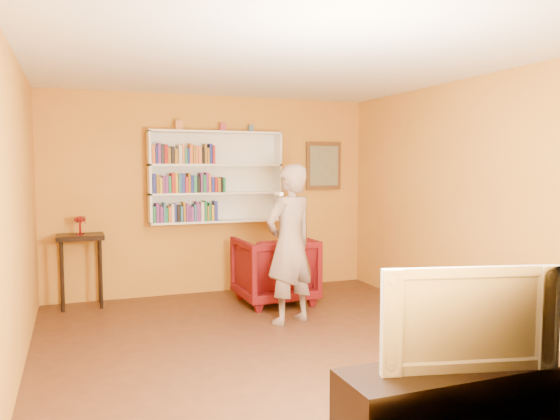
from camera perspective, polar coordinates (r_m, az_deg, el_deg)
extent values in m
cube|color=#452716|center=(5.47, -0.33, -14.61)|extent=(5.30, 5.80, 0.12)
cube|color=#C27C24|center=(7.59, -6.98, 1.59)|extent=(5.30, 0.04, 2.70)
cube|color=#C27C24|center=(2.97, 16.92, -3.11)|extent=(5.30, 0.04, 2.70)
cube|color=#C27C24|center=(4.88, -26.17, -0.45)|extent=(0.04, 5.80, 2.70)
cube|color=#C27C24|center=(6.34, 19.27, 0.80)|extent=(0.04, 5.80, 2.70)
cube|color=white|center=(5.26, -0.34, 15.43)|extent=(5.30, 5.80, 0.06)
cube|color=white|center=(7.54, -6.93, 3.47)|extent=(1.80, 0.03, 1.20)
cube|color=white|center=(7.25, -13.50, 3.34)|extent=(0.03, 0.28, 1.20)
cube|color=white|center=(7.68, -0.26, 3.52)|extent=(0.03, 0.28, 1.20)
cube|color=white|center=(7.45, -6.65, -1.16)|extent=(1.80, 0.28, 0.03)
cube|color=white|center=(7.43, -6.67, 1.76)|extent=(1.80, 0.28, 0.03)
cube|color=white|center=(7.42, -6.70, 4.69)|extent=(1.80, 0.28, 0.03)
cube|color=white|center=(7.43, -6.73, 8.09)|extent=(1.80, 0.28, 0.03)
cube|color=#1A7545|center=(7.23, -13.05, -0.46)|extent=(0.03, 0.14, 0.21)
cube|color=#69297C|center=(7.25, -12.74, -0.30)|extent=(0.04, 0.19, 0.25)
cube|color=#69297C|center=(7.24, -12.33, -0.46)|extent=(0.04, 0.14, 0.21)
cube|color=#246587|center=(7.26, -12.04, -0.25)|extent=(0.03, 0.17, 0.26)
cube|color=#1A7545|center=(7.27, -11.81, -0.49)|extent=(0.03, 0.19, 0.19)
cube|color=orange|center=(7.26, -11.50, -0.44)|extent=(0.04, 0.15, 0.21)
cube|color=beige|center=(7.28, -11.23, -0.29)|extent=(0.04, 0.18, 0.24)
cube|color=navy|center=(7.28, -10.96, -0.26)|extent=(0.02, 0.18, 0.25)
cube|color=black|center=(7.27, -10.62, -0.34)|extent=(0.04, 0.14, 0.23)
cube|color=#246587|center=(7.30, -10.33, -0.40)|extent=(0.03, 0.17, 0.21)
cube|color=#91661A|center=(7.29, -10.04, -0.18)|extent=(0.03, 0.16, 0.26)
cube|color=#69297C|center=(7.31, -9.76, -0.26)|extent=(0.03, 0.17, 0.24)
cube|color=#69297C|center=(7.31, -9.50, -0.38)|extent=(0.02, 0.17, 0.21)
cube|color=#69297C|center=(7.32, -9.23, -0.43)|extent=(0.04, 0.16, 0.19)
cube|color=#246587|center=(7.32, -8.94, -0.28)|extent=(0.03, 0.15, 0.23)
cube|color=#69297C|center=(7.34, -8.74, -0.13)|extent=(0.02, 0.18, 0.26)
cube|color=#69297C|center=(7.35, -8.53, -0.22)|extent=(0.03, 0.18, 0.24)
cube|color=beige|center=(7.34, -8.19, -0.15)|extent=(0.04, 0.15, 0.26)
cube|color=#1A7545|center=(7.36, -7.88, -0.09)|extent=(0.03, 0.17, 0.27)
cube|color=#91661A|center=(7.37, -7.64, -0.33)|extent=(0.02, 0.17, 0.20)
cube|color=#1A7545|center=(7.36, -7.42, -0.16)|extent=(0.02, 0.15, 0.25)
cube|color=gold|center=(7.37, -7.14, -0.29)|extent=(0.03, 0.15, 0.21)
cube|color=navy|center=(7.39, -6.83, -0.07)|extent=(0.04, 0.16, 0.27)
cube|color=navy|center=(7.22, -13.08, 2.71)|extent=(0.04, 0.18, 0.25)
cube|color=#91661A|center=(7.23, -12.75, 2.68)|extent=(0.03, 0.19, 0.24)
cube|color=gold|center=(7.23, -12.42, 2.52)|extent=(0.04, 0.17, 0.20)
cube|color=#69297C|center=(7.22, -12.09, 2.64)|extent=(0.03, 0.14, 0.23)
cube|color=#69297C|center=(7.23, -11.80, 2.61)|extent=(0.03, 0.14, 0.22)
cube|color=#1A7545|center=(7.24, -11.51, 2.61)|extent=(0.03, 0.15, 0.22)
cube|color=#A51E19|center=(7.26, -11.17, 2.78)|extent=(0.04, 0.18, 0.26)
cube|color=gold|center=(7.25, -10.83, 2.81)|extent=(0.03, 0.15, 0.27)
cube|color=#246587|center=(7.26, -10.50, 2.76)|extent=(0.04, 0.16, 0.25)
cube|color=navy|center=(7.27, -10.17, 2.78)|extent=(0.04, 0.17, 0.26)
cube|color=#A51E19|center=(7.29, -9.82, 2.60)|extent=(0.04, 0.17, 0.21)
cube|color=#91661A|center=(7.30, -9.56, 2.81)|extent=(0.03, 0.19, 0.26)
cube|color=navy|center=(7.30, -9.27, 2.70)|extent=(0.03, 0.17, 0.23)
cube|color=#1A7545|center=(7.31, -8.94, 2.71)|extent=(0.04, 0.17, 0.23)
cube|color=black|center=(7.32, -8.60, 2.63)|extent=(0.04, 0.17, 0.21)
cube|color=#69297C|center=(7.33, -8.32, 2.85)|extent=(0.02, 0.19, 0.26)
cube|color=#1A7545|center=(7.32, -7.99, 2.75)|extent=(0.04, 0.14, 0.24)
cube|color=#69297C|center=(7.33, -7.72, 2.86)|extent=(0.03, 0.15, 0.27)
cube|color=orange|center=(7.36, -7.49, 2.85)|extent=(0.03, 0.18, 0.26)
cube|color=navy|center=(7.37, -7.16, 2.64)|extent=(0.04, 0.19, 0.20)
cube|color=#A51E19|center=(7.37, -6.82, 2.65)|extent=(0.03, 0.17, 0.21)
cube|color=#91661A|center=(7.39, -6.53, 2.61)|extent=(0.04, 0.18, 0.20)
cube|color=black|center=(7.38, -6.22, 2.65)|extent=(0.02, 0.15, 0.20)
cube|color=#1A7545|center=(7.40, -5.99, 2.63)|extent=(0.03, 0.18, 0.20)
cube|color=orange|center=(7.20, -13.14, 5.68)|extent=(0.04, 0.14, 0.24)
cube|color=navy|center=(7.23, -12.87, 5.64)|extent=(0.03, 0.19, 0.23)
cube|color=#69297C|center=(7.23, -12.57, 5.78)|extent=(0.04, 0.17, 0.26)
cube|color=black|center=(7.23, -12.23, 5.74)|extent=(0.04, 0.16, 0.25)
cube|color=#A51E19|center=(7.23, -11.89, 5.73)|extent=(0.04, 0.16, 0.25)
cube|color=#91661A|center=(7.24, -11.57, 5.56)|extent=(0.03, 0.16, 0.21)
cube|color=black|center=(7.25, -11.23, 5.63)|extent=(0.04, 0.16, 0.22)
cube|color=#91661A|center=(7.26, -10.86, 5.52)|extent=(0.04, 0.17, 0.19)
cube|color=beige|center=(7.27, -10.46, 5.72)|extent=(0.04, 0.17, 0.24)
cube|color=orange|center=(7.28, -10.17, 5.78)|extent=(0.03, 0.18, 0.26)
cube|color=#1A7545|center=(7.27, -9.87, 5.56)|extent=(0.03, 0.14, 0.20)
cube|color=navy|center=(7.28, -9.63, 5.57)|extent=(0.03, 0.15, 0.20)
cube|color=orange|center=(7.29, -9.35, 5.82)|extent=(0.04, 0.15, 0.27)
cube|color=#91661A|center=(7.31, -9.06, 5.75)|extent=(0.03, 0.17, 0.25)
cube|color=orange|center=(7.32, -8.81, 5.71)|extent=(0.03, 0.19, 0.24)
cube|color=orange|center=(7.31, -8.45, 5.68)|extent=(0.04, 0.14, 0.23)
cube|color=black|center=(7.33, -8.15, 5.64)|extent=(0.03, 0.18, 0.22)
cube|color=#91661A|center=(7.33, -7.88, 5.82)|extent=(0.03, 0.16, 0.26)
cube|color=#91661A|center=(7.35, -7.63, 5.62)|extent=(0.03, 0.18, 0.21)
cube|color=navy|center=(7.35, -7.36, 5.83)|extent=(0.04, 0.17, 0.27)
cube|color=#A51E19|center=(7.36, -7.04, 5.76)|extent=(0.03, 0.16, 0.25)
cube|color=#CA7439|center=(7.33, -10.53, 8.69)|extent=(0.09, 0.09, 0.13)
cube|color=#A73744|center=(7.46, -6.01, 8.61)|extent=(0.08, 0.08, 0.11)
cube|color=#446372|center=(7.57, -3.06, 8.51)|extent=(0.07, 0.07, 0.09)
cube|color=#513317|center=(8.08, 4.55, 4.62)|extent=(0.55, 0.04, 0.70)
cube|color=gray|center=(8.06, 4.63, 4.62)|extent=(0.45, 0.02, 0.58)
cylinder|color=black|center=(7.06, -21.83, -6.51)|extent=(0.04, 0.04, 0.85)
cylinder|color=black|center=(7.06, -18.22, -6.40)|extent=(0.04, 0.04, 0.85)
cylinder|color=black|center=(7.38, -21.79, -6.04)|extent=(0.04, 0.04, 0.85)
cylinder|color=black|center=(7.38, -18.33, -5.94)|extent=(0.04, 0.04, 0.85)
cube|color=black|center=(7.15, -20.14, -2.65)|extent=(0.55, 0.42, 0.06)
cylinder|color=maroon|center=(7.14, -20.15, -2.34)|extent=(0.10, 0.10, 0.02)
cylinder|color=maroon|center=(7.13, -20.17, -1.78)|extent=(0.03, 0.03, 0.12)
ellipsoid|color=maroon|center=(7.12, -20.19, -0.94)|extent=(0.13, 0.13, 0.09)
cylinder|color=beige|center=(7.13, -19.66, -0.97)|extent=(0.01, 0.01, 0.10)
cylinder|color=beige|center=(7.16, -19.75, -0.95)|extent=(0.01, 0.01, 0.10)
cylinder|color=beige|center=(7.19, -19.97, -0.93)|extent=(0.01, 0.01, 0.10)
cylinder|color=beige|center=(7.19, -20.27, -0.94)|extent=(0.01, 0.01, 0.10)
cylinder|color=beige|center=(7.17, -20.54, -0.96)|extent=(0.01, 0.01, 0.10)
cylinder|color=beige|center=(7.14, -20.70, -0.98)|extent=(0.01, 0.01, 0.10)
cylinder|color=beige|center=(7.11, -20.70, -1.01)|extent=(0.01, 0.01, 0.10)
cylinder|color=beige|center=(7.08, -20.53, -1.03)|extent=(0.01, 0.01, 0.10)
cylinder|color=beige|center=(7.06, -20.26, -1.03)|extent=(0.01, 0.01, 0.10)
cylinder|color=beige|center=(7.07, -19.96, -1.02)|extent=(0.01, 0.01, 0.10)
cylinder|color=beige|center=(7.09, -19.74, -1.00)|extent=(0.01, 0.01, 0.10)
imported|color=#47050B|center=(7.00, -0.59, -6.25)|extent=(0.93, 0.95, 0.85)
imported|color=#7E685D|center=(6.03, 1.03, -3.60)|extent=(0.75, 0.62, 1.76)
cube|color=white|center=(5.64, -0.10, 1.71)|extent=(0.04, 0.15, 0.04)
cube|color=black|center=(3.67, 18.30, -19.16)|extent=(1.53, 0.46, 0.55)
imported|color=black|center=(3.48, 18.54, -10.35)|extent=(1.07, 0.38, 0.62)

